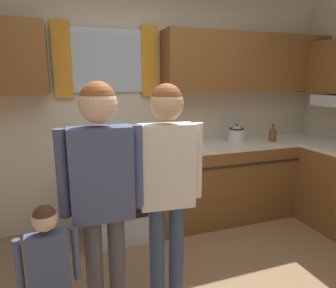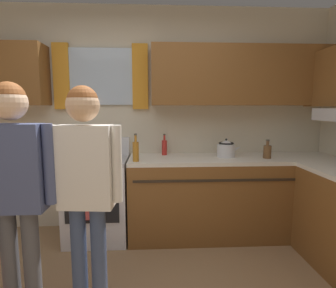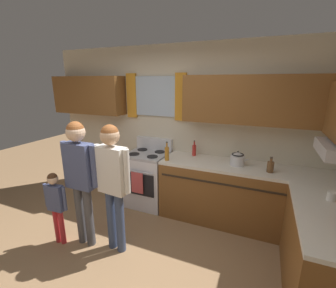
% 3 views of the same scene
% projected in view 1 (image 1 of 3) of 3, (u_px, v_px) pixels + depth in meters
% --- Properties ---
extents(back_wall_unit, '(4.60, 0.42, 2.60)m').
position_uv_depth(back_wall_unit, '(145.00, 91.00, 3.25)').
color(back_wall_unit, beige).
rests_on(back_wall_unit, ground).
extents(kitchen_counter_run, '(2.33, 1.91, 0.90)m').
position_uv_depth(kitchen_counter_run, '(281.00, 184.00, 3.35)').
color(kitchen_counter_run, brown).
rests_on(kitchen_counter_run, ground).
extents(stove_oven, '(0.66, 0.67, 1.10)m').
position_uv_depth(stove_oven, '(115.00, 192.00, 3.08)').
color(stove_oven, silver).
rests_on(stove_oven, ground).
extents(bottle_sauce_red, '(0.06, 0.06, 0.25)m').
position_uv_depth(bottle_sauce_red, '(176.00, 135.00, 3.37)').
color(bottle_sauce_red, red).
rests_on(bottle_sauce_red, kitchen_counter_run).
extents(bottle_squat_brown, '(0.08, 0.08, 0.21)m').
position_uv_depth(bottle_squat_brown, '(273.00, 135.00, 3.48)').
color(bottle_squat_brown, brown).
rests_on(bottle_squat_brown, kitchen_counter_run).
extents(bottle_oil_amber, '(0.06, 0.06, 0.29)m').
position_uv_depth(bottle_oil_amber, '(160.00, 142.00, 2.92)').
color(bottle_oil_amber, '#B27223').
rests_on(bottle_oil_amber, kitchen_counter_run).
extents(stovetop_kettle, '(0.27, 0.20, 0.21)m').
position_uv_depth(stovetop_kettle, '(236.00, 134.00, 3.43)').
color(stovetop_kettle, silver).
rests_on(stovetop_kettle, kitchen_counter_run).
extents(adult_holding_child, '(0.50, 0.22, 1.60)m').
position_uv_depth(adult_holding_child, '(102.00, 184.00, 1.75)').
color(adult_holding_child, '#4C4C51').
rests_on(adult_holding_child, ground).
extents(adult_in_plaid, '(0.49, 0.21, 1.59)m').
position_uv_depth(adult_in_plaid, '(167.00, 175.00, 1.95)').
color(adult_in_plaid, '#38476B').
rests_on(adult_in_plaid, ground).
extents(small_child, '(0.33, 0.13, 0.97)m').
position_uv_depth(small_child, '(49.00, 268.00, 1.61)').
color(small_child, red).
rests_on(small_child, ground).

